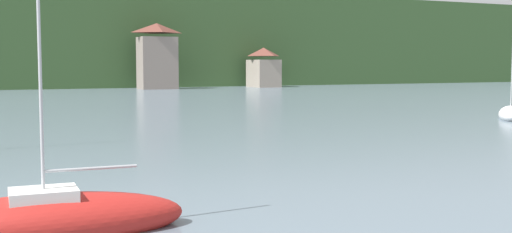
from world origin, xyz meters
TOP-DOWN VIEW (x-y plane):
  - shore_building_westcentral at (19.40, 131.03)m, footprint 6.09×4.65m
  - shore_building_central at (38.81, 131.70)m, footprint 4.45×6.06m
  - sailboat_mid_0 at (-7.43, 46.34)m, footprint 6.77×2.25m
  - sailboat_far_4 at (27.82, 65.68)m, footprint 5.49×5.33m

SIDE VIEW (x-z plane):
  - sailboat_far_4 at x=27.82m, z-range -2.93..3.52m
  - sailboat_mid_0 at x=-7.43m, z-range -3.72..4.39m
  - shore_building_central at x=38.81m, z-range -0.10..6.80m
  - shore_building_westcentral at x=19.40m, z-range -0.15..10.44m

